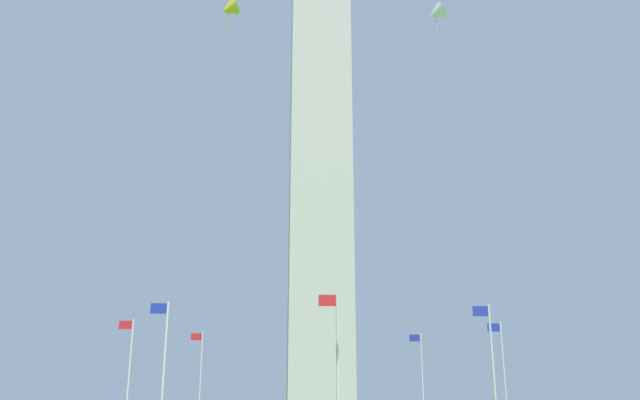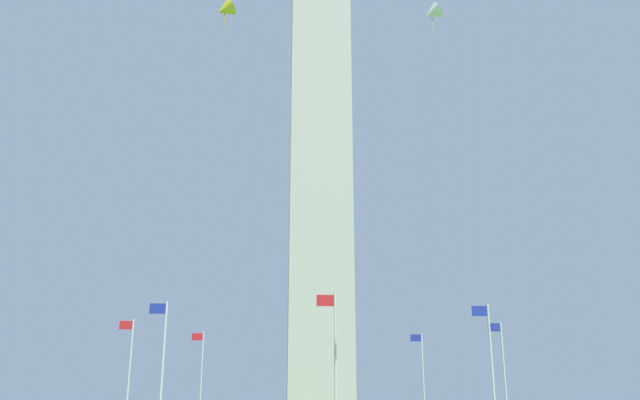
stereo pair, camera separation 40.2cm
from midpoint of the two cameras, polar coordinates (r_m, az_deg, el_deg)
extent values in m
cube|color=#B7B2A8|center=(54.27, 0.21, 2.65)|extent=(4.99, 4.99, 39.94)
cylinder|color=silver|center=(52.30, -16.14, -14.12)|extent=(0.14, 0.14, 7.53)
cube|color=red|center=(52.64, -16.44, -10.48)|extent=(1.00, 0.03, 0.64)
cylinder|color=silver|center=(41.57, -13.34, -13.80)|extent=(0.14, 0.14, 7.53)
cube|color=#1E2D99|center=(41.94, -13.78, -9.24)|extent=(1.00, 0.03, 0.64)
cylinder|color=silver|center=(36.94, 1.68, -13.91)|extent=(0.14, 0.14, 7.53)
cube|color=red|center=(37.21, 0.79, -8.81)|extent=(1.00, 0.03, 0.64)
cylinder|color=silver|center=(43.12, 15.11, -13.77)|extent=(0.14, 0.14, 7.53)
cube|color=#1E2D99|center=(43.22, 14.08, -9.43)|extent=(1.00, 0.03, 0.64)
cylinder|color=silver|center=(54.05, 16.07, -14.19)|extent=(0.14, 0.14, 7.53)
cube|color=#1E2D99|center=(54.09, 15.22, -10.73)|extent=(1.00, 0.03, 0.64)
cylinder|color=silver|center=(62.69, 9.23, -14.88)|extent=(0.14, 0.14, 7.53)
cube|color=#1E2D99|center=(62.76, 8.58, -11.87)|extent=(1.00, 0.03, 0.64)
cylinder|color=silver|center=(65.52, -0.59, -15.16)|extent=(0.14, 0.14, 7.53)
cube|color=red|center=(65.67, -1.07, -12.26)|extent=(1.00, 0.03, 0.64)
cylinder|color=silver|center=(61.63, -10.17, -14.81)|extent=(0.14, 0.14, 7.53)
cube|color=red|center=(61.88, -10.52, -11.71)|extent=(1.00, 0.03, 0.64)
cone|color=yellow|center=(32.61, -8.00, 16.21)|extent=(1.17, 0.97, 1.07)
cylinder|color=#A4921C|center=(32.27, -8.05, 15.24)|extent=(0.04, 0.04, 0.97)
cone|color=white|center=(33.50, 10.13, 15.84)|extent=(1.17, 0.97, 1.08)
cylinder|color=#A7A7A7|center=(33.15, 10.19, 14.89)|extent=(0.04, 0.04, 0.98)
camera|label=1|loc=(0.20, -89.78, -0.06)|focal=36.49mm
camera|label=2|loc=(0.20, 90.22, 0.06)|focal=36.49mm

